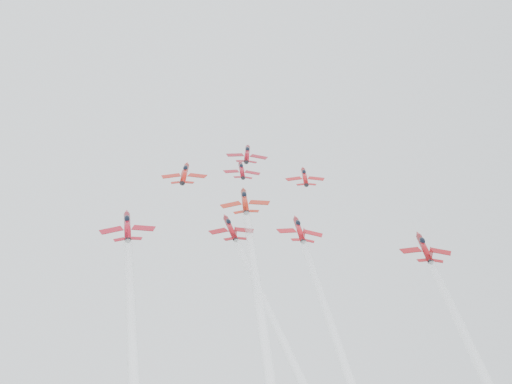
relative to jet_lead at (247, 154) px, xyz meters
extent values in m
cylinder|color=maroon|center=(0.00, -0.33, -0.31)|extent=(1.20, 9.79, 7.00)
cone|color=maroon|center=(0.00, 5.24, 3.35)|extent=(1.20, 2.67, 2.32)
cone|color=black|center=(0.00, -5.45, -3.67)|extent=(1.20, 1.76, 1.72)
ellipsoid|color=black|center=(0.00, 1.47, 1.52)|extent=(1.09, 2.55, 2.14)
cube|color=maroon|center=(-2.95, -1.03, -0.84)|extent=(4.47, 2.90, 1.17)
cube|color=maroon|center=(2.95, -1.03, -0.84)|extent=(4.47, 2.90, 1.17)
cube|color=maroon|center=(0.00, -5.07, -1.85)|extent=(0.13, 2.84, 2.91)
cube|color=maroon|center=(-1.53, -4.53, -3.07)|extent=(2.15, 1.44, 0.67)
cube|color=maroon|center=(1.53, -4.53, -3.07)|extent=(2.15, 1.44, 0.67)
cylinder|color=#B11910|center=(-15.62, -12.40, -8.24)|extent=(1.21, 9.88, 7.07)
cone|color=#B11910|center=(-15.62, -6.78, -4.54)|extent=(1.21, 2.69, 2.35)
cone|color=black|center=(-15.62, -17.56, -11.62)|extent=(1.21, 1.77, 1.74)
ellipsoid|color=black|center=(-15.62, -10.58, -6.38)|extent=(1.10, 2.57, 2.16)
cube|color=#B11910|center=(-18.60, -13.11, -8.77)|extent=(4.52, 2.93, 1.18)
cube|color=#B11910|center=(-12.65, -13.11, -8.77)|extent=(4.52, 2.93, 1.18)
cube|color=#B11910|center=(-15.62, -17.18, -9.79)|extent=(0.13, 2.87, 2.93)
cube|color=#B11910|center=(-17.17, -16.64, -11.02)|extent=(2.17, 1.45, 0.68)
cube|color=#B11910|center=(-14.08, -16.64, -11.02)|extent=(2.17, 1.45, 0.68)
cylinder|color=maroon|center=(-2.26, -9.82, -6.54)|extent=(1.01, 8.27, 5.91)
cone|color=maroon|center=(-2.26, -5.12, -3.46)|extent=(1.01, 2.25, 1.96)
cone|color=black|center=(-2.26, -14.14, -9.38)|extent=(1.01, 1.48, 1.46)
ellipsoid|color=black|center=(-2.26, -8.30, -4.99)|extent=(0.92, 2.15, 1.81)
cube|color=maroon|center=(-4.75, -10.42, -6.99)|extent=(3.78, 2.45, 0.99)
cube|color=maroon|center=(0.23, -10.42, -6.99)|extent=(3.78, 2.45, 0.99)
cube|color=maroon|center=(-2.26, -13.82, -7.85)|extent=(0.11, 2.40, 2.45)
cube|color=maroon|center=(-3.55, -13.37, -8.87)|extent=(1.81, 1.21, 0.57)
cube|color=maroon|center=(-0.96, -13.37, -8.87)|extent=(1.81, 1.21, 0.57)
cylinder|color=#AE1015|center=(12.24, -12.49, -8.29)|extent=(1.06, 8.64, 6.18)
cone|color=#AE1015|center=(12.24, -7.57, -5.06)|extent=(1.06, 2.36, 2.05)
cone|color=black|center=(12.24, -17.00, -11.26)|extent=(1.06, 1.55, 1.52)
ellipsoid|color=black|center=(12.24, -10.90, -6.67)|extent=(0.96, 2.25, 1.89)
cube|color=#AE1015|center=(9.63, -13.11, -8.76)|extent=(3.95, 2.56, 1.03)
cube|color=#AE1015|center=(14.84, -13.11, -8.76)|extent=(3.95, 2.56, 1.03)
cube|color=#AE1015|center=(12.24, -16.67, -9.66)|extent=(0.12, 2.51, 2.57)
cube|color=#AE1015|center=(10.89, -16.20, -10.73)|extent=(1.90, 1.27, 0.59)
cube|color=#AE1015|center=(13.59, -16.20, -10.73)|extent=(1.90, 1.27, 0.59)
cylinder|color=#AC2010|center=(-3.04, -24.98, -16.50)|extent=(1.22, 9.98, 7.14)
cone|color=#AC2010|center=(-3.04, -19.30, -12.77)|extent=(1.22, 2.72, 2.37)
cone|color=black|center=(-3.04, -30.19, -19.92)|extent=(1.22, 1.79, 1.76)
ellipsoid|color=black|center=(-3.04, -23.14, -14.63)|extent=(1.11, 2.60, 2.18)
cube|color=#AC2010|center=(-6.05, -25.69, -17.03)|extent=(4.56, 2.96, 1.19)
cube|color=#AC2010|center=(-0.04, -25.69, -17.03)|extent=(4.56, 2.96, 1.19)
cube|color=#AC2010|center=(-3.04, -29.81, -18.07)|extent=(0.13, 2.90, 2.96)
cube|color=#AC2010|center=(-4.60, -29.26, -19.31)|extent=(2.19, 1.47, 0.69)
cube|color=#AC2010|center=(-1.48, -29.26, -19.31)|extent=(2.19, 1.47, 0.69)
cylinder|color=white|center=(-3.04, -72.45, -47.67)|extent=(1.56, 84.63, 56.32)
cylinder|color=maroon|center=(-26.64, -35.94, -23.70)|extent=(1.23, 10.02, 7.16)
cone|color=maroon|center=(-26.64, -30.24, -19.95)|extent=(1.23, 2.73, 2.38)
cone|color=black|center=(-26.64, -41.17, -27.13)|extent=(1.23, 1.80, 1.76)
ellipsoid|color=black|center=(-26.64, -34.10, -21.82)|extent=(1.12, 2.61, 2.19)
cube|color=maroon|center=(-29.66, -36.66, -24.23)|extent=(4.58, 2.97, 1.20)
cube|color=maroon|center=(-23.62, -36.66, -24.23)|extent=(4.58, 2.97, 1.20)
cube|color=maroon|center=(-26.64, -40.79, -25.28)|extent=(0.13, 2.91, 2.97)
cube|color=maroon|center=(-28.21, -40.24, -26.52)|extent=(2.20, 1.47, 0.69)
cube|color=maroon|center=(-25.08, -40.24, -26.52)|extent=(2.20, 1.47, 0.69)
cylinder|color=maroon|center=(-6.94, -36.03, -23.75)|extent=(1.03, 8.43, 6.03)
cone|color=maroon|center=(-6.94, -31.23, -20.60)|extent=(1.03, 2.30, 2.00)
cone|color=black|center=(-6.94, -40.43, -26.64)|extent=(1.03, 1.51, 1.48)
ellipsoid|color=black|center=(-6.94, -34.48, -22.17)|extent=(0.94, 2.19, 1.84)
cube|color=maroon|center=(-9.48, -36.63, -24.20)|extent=(3.85, 2.50, 1.01)
cube|color=maroon|center=(-4.40, -36.63, -24.20)|extent=(3.85, 2.50, 1.01)
cube|color=maroon|center=(-6.94, -40.10, -25.08)|extent=(0.11, 2.45, 2.50)
cube|color=maroon|center=(-8.25, -39.64, -26.13)|extent=(1.85, 1.24, 0.58)
cube|color=maroon|center=(-5.62, -39.64, -26.13)|extent=(1.85, 1.24, 0.58)
cylinder|color=#AB1019|center=(6.52, -36.14, -23.83)|extent=(1.07, 8.72, 6.24)
cone|color=#AB1019|center=(6.52, -31.18, -20.57)|extent=(1.07, 2.38, 2.07)
cone|color=black|center=(6.52, -40.70, -26.82)|extent=(1.07, 1.56, 1.54)
ellipsoid|color=black|center=(6.52, -34.54, -22.19)|extent=(0.97, 2.27, 1.91)
cube|color=#AB1019|center=(3.89, -36.77, -24.30)|extent=(3.99, 2.59, 1.04)
cube|color=#AB1019|center=(9.14, -36.77, -24.30)|extent=(3.99, 2.59, 1.04)
cube|color=#AB1019|center=(6.52, -40.36, -25.20)|extent=(0.12, 2.53, 2.59)
cube|color=#AB1019|center=(5.15, -39.89, -26.29)|extent=(1.91, 1.28, 0.60)
cube|color=#AB1019|center=(7.88, -39.89, -26.29)|extent=(1.91, 1.28, 0.60)
cylinder|color=maroon|center=(29.52, -42.21, -27.81)|extent=(1.14, 9.30, 6.65)
cone|color=maroon|center=(29.52, -36.91, -24.33)|extent=(1.14, 2.54, 2.21)
cone|color=black|center=(29.52, -47.07, -31.00)|extent=(1.14, 1.67, 1.64)
ellipsoid|color=black|center=(29.52, -40.50, -26.07)|extent=(1.04, 2.42, 2.03)
cube|color=maroon|center=(26.72, -42.87, -28.31)|extent=(4.25, 2.76, 1.11)
cube|color=maroon|center=(32.32, -42.87, -28.31)|extent=(4.25, 2.76, 1.11)
cube|color=maroon|center=(29.52, -46.71, -29.28)|extent=(0.12, 2.70, 2.76)
cube|color=maroon|center=(28.07, -46.20, -30.43)|extent=(2.04, 1.37, 0.64)
cube|color=maroon|center=(30.97, -46.20, -30.43)|extent=(2.04, 1.37, 0.64)
camera|label=1|loc=(-18.20, -172.24, -41.80)|focal=50.00mm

